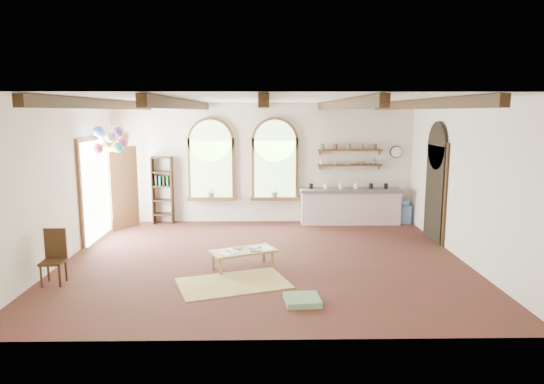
{
  "coord_description": "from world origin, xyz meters",
  "views": [
    {
      "loc": [
        -0.0,
        -9.46,
        2.96
      ],
      "look_at": [
        0.17,
        0.6,
        1.29
      ],
      "focal_mm": 32.0,
      "sensor_mm": 36.0,
      "label": 1
    }
  ],
  "objects_px": {
    "side_chair": "(54,268)",
    "balloon_cluster": "(111,140)",
    "coffee_table": "(243,252)",
    "kitchen_counter": "(350,206)"
  },
  "relations": [
    {
      "from": "side_chair",
      "to": "kitchen_counter",
      "type": "bearing_deg",
      "value": 37.24
    },
    {
      "from": "kitchen_counter",
      "to": "side_chair",
      "type": "xyz_separation_m",
      "value": [
        -5.95,
        -4.52,
        -0.2
      ]
    },
    {
      "from": "coffee_table",
      "to": "side_chair",
      "type": "bearing_deg",
      "value": -165.89
    },
    {
      "from": "coffee_table",
      "to": "balloon_cluster",
      "type": "relative_size",
      "value": 1.18
    },
    {
      "from": "coffee_table",
      "to": "side_chair",
      "type": "relative_size",
      "value": 1.41
    },
    {
      "from": "side_chair",
      "to": "balloon_cluster",
      "type": "relative_size",
      "value": 0.83
    },
    {
      "from": "kitchen_counter",
      "to": "side_chair",
      "type": "relative_size",
      "value": 2.81
    },
    {
      "from": "kitchen_counter",
      "to": "balloon_cluster",
      "type": "bearing_deg",
      "value": -162.57
    },
    {
      "from": "coffee_table",
      "to": "side_chair",
      "type": "xyz_separation_m",
      "value": [
        -3.25,
        -0.82,
        -0.03
      ]
    },
    {
      "from": "coffee_table",
      "to": "balloon_cluster",
      "type": "distance_m",
      "value": 4.1
    }
  ]
}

